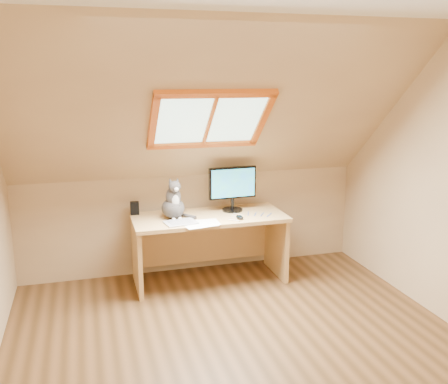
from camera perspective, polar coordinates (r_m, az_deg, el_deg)
name	(u,v)px	position (r m, az deg, el deg)	size (l,w,h in m)	color
ground	(246,355)	(3.84, 2.56, -18.07)	(3.50, 3.50, 0.00)	brown
room_shell	(253,164)	(3.24, 3.35, 3.17)	(3.52, 3.52, 2.41)	tan
desk	(208,234)	(4.93, -1.89, -4.88)	(1.47, 0.64, 0.67)	tan
monitor	(233,186)	(4.91, 0.99, 0.71)	(0.48, 0.20, 0.44)	black
cat	(173,203)	(4.72, -5.81, -1.30)	(0.25, 0.29, 0.40)	#433E3C
desk_speaker	(135,208)	(4.92, -10.18, -1.83)	(0.08, 0.08, 0.12)	black
graphics_tablet	(181,223)	(4.58, -4.97, -3.50)	(0.29, 0.20, 0.01)	#B2B2B7
mouse	(240,217)	(4.70, 1.79, -2.89)	(0.06, 0.11, 0.03)	black
papers	(201,224)	(4.54, -2.70, -3.70)	(0.33, 0.27, 0.00)	white
cables	(250,215)	(4.81, 3.00, -2.69)	(0.51, 0.26, 0.01)	silver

